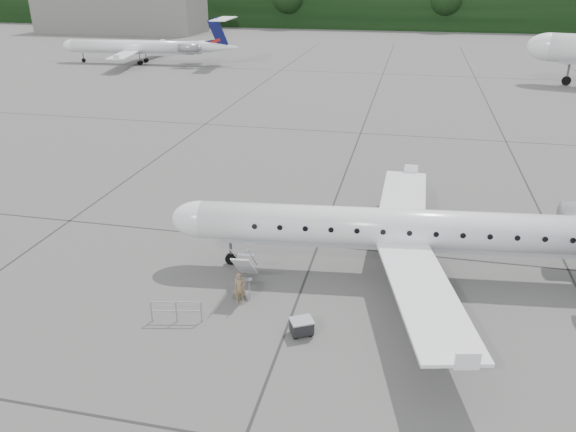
# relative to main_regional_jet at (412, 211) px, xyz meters

# --- Properties ---
(ground) EXTENTS (320.00, 320.00, 0.00)m
(ground) POSITION_rel_main_regional_jet_xyz_m (-1.83, -2.48, -3.48)
(ground) COLOR #5F5F5C
(ground) RESTS_ON ground
(treeline) EXTENTS (260.00, 4.00, 8.00)m
(treeline) POSITION_rel_main_regional_jet_xyz_m (-1.83, 127.52, 0.52)
(treeline) COLOR black
(treeline) RESTS_ON ground
(terminal_building) EXTENTS (40.00, 14.00, 10.00)m
(terminal_building) POSITION_rel_main_regional_jet_xyz_m (-71.83, 107.52, 1.52)
(terminal_building) COLOR slate
(terminal_building) RESTS_ON ground
(main_regional_jet) EXTENTS (29.16, 22.46, 6.96)m
(main_regional_jet) POSITION_rel_main_regional_jet_xyz_m (0.00, 0.00, 0.00)
(main_regional_jet) COLOR white
(main_regional_jet) RESTS_ON ground
(airstair) EXTENTS (1.12, 2.53, 2.18)m
(airstair) POSITION_rel_main_regional_jet_xyz_m (-7.68, -3.12, -2.39)
(airstair) COLOR white
(airstair) RESTS_ON ground
(passenger) EXTENTS (0.65, 0.56, 1.50)m
(passenger) POSITION_rel_main_regional_jet_xyz_m (-7.53, -4.49, -2.73)
(passenger) COLOR olive
(passenger) RESTS_ON ground
(safety_railing) EXTENTS (2.17, 0.53, 1.00)m
(safety_railing) POSITION_rel_main_regional_jet_xyz_m (-9.81, -6.61, -2.98)
(safety_railing) COLOR #92959A
(safety_railing) RESTS_ON ground
(baggage_cart) EXTENTS (1.14, 1.07, 0.78)m
(baggage_cart) POSITION_rel_main_regional_jet_xyz_m (-4.23, -6.37, -3.09)
(baggage_cart) COLOR black
(baggage_cart) RESTS_ON ground
(bg_regional_left) EXTENTS (29.62, 22.40, 7.37)m
(bg_regional_left) POSITION_rel_main_regional_jet_xyz_m (-45.45, 61.91, 0.21)
(bg_regional_left) COLOR white
(bg_regional_left) RESTS_ON ground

